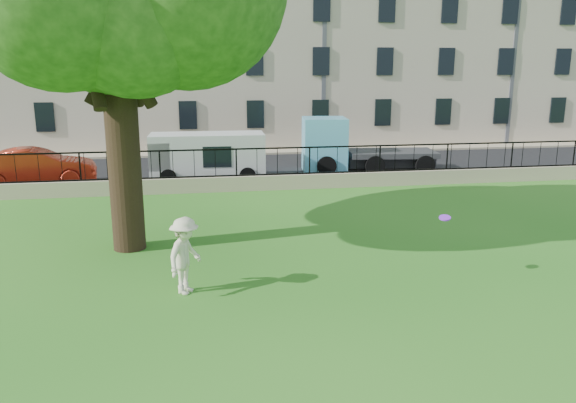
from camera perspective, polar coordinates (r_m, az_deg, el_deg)
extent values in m
plane|color=#246B19|center=(11.49, -0.48, -11.72)|extent=(120.00, 120.00, 0.00)
cube|color=tan|center=(22.79, -5.23, 1.84)|extent=(50.00, 0.40, 0.60)
cube|color=black|center=(22.72, -5.24, 2.65)|extent=(50.00, 0.05, 0.06)
cube|color=black|center=(22.55, -5.30, 5.33)|extent=(50.00, 0.05, 0.06)
cube|color=black|center=(27.45, -5.97, 3.20)|extent=(60.00, 9.00, 0.01)
cube|color=tan|center=(32.56, -6.56, 4.91)|extent=(60.00, 1.40, 0.12)
cube|color=beige|center=(37.93, -7.32, 15.86)|extent=(56.00, 10.00, 13.00)
cylinder|color=black|center=(15.66, -16.30, 3.79)|extent=(0.88, 0.88, 4.79)
imported|color=beige|center=(12.56, -10.40, -5.43)|extent=(1.12, 1.29, 1.73)
cylinder|color=#8C29EC|center=(13.41, 15.64, -1.60)|extent=(0.31, 0.31, 0.12)
imported|color=#B52916|center=(25.86, -24.22, 3.20)|extent=(4.97, 2.29, 1.58)
cube|color=silver|center=(24.97, -8.15, 4.50)|extent=(4.98, 2.06, 2.07)
cube|color=#5FB9DE|center=(27.16, 8.03, 5.75)|extent=(6.31, 2.84, 2.56)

